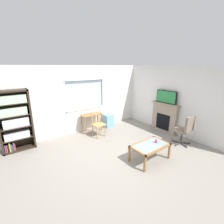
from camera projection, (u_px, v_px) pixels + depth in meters
The scene contains 12 objects.
ground at pixel (116, 155), 4.62m from camera, with size 6.44×5.61×0.02m, color gray.
wall_back_with_window at pixel (79, 100), 6.04m from camera, with size 5.44×0.15×2.53m.
wall_right at pixel (176, 101), 5.85m from camera, with size 0.12×4.81×2.53m, color silver.
bookshelf at pixel (14, 119), 4.67m from camera, with size 0.90×0.38×1.85m.
desk_under_window at pixel (92, 117), 6.14m from camera, with size 0.82×0.39×0.72m.
wooden_chair at pixel (98, 124), 5.76m from camera, with size 0.43×0.41×0.90m.
plastic_drawer_unit at pixel (108, 120), 6.73m from camera, with size 0.35×0.40×0.53m, color #72ADDB.
fireplace at pixel (164, 117), 6.18m from camera, with size 0.26×1.15×1.14m.
tv at pixel (166, 97), 5.94m from camera, with size 0.06×0.85×0.48m.
office_chair at pixel (185, 129), 5.07m from camera, with size 0.57×0.58×1.00m.
coffee_table at pixel (150, 147), 4.28m from camera, with size 1.04×0.61×0.46m.
sippy_cup at pixel (156, 141), 4.36m from camera, with size 0.07×0.07×0.09m, color #DB3D84.
Camera 1 is at (-2.52, -3.21, 2.50)m, focal length 25.36 mm.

